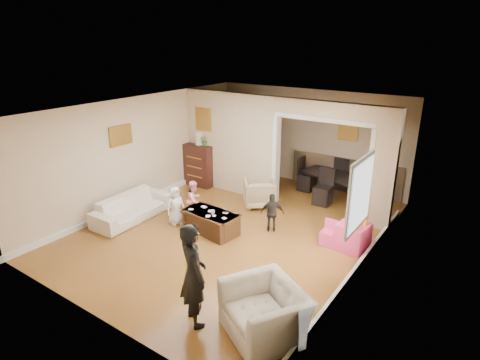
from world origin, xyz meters
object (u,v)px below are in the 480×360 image
Objects in this scene: armchair_back at (259,193)px; coffee_cup at (213,212)px; coffee_table at (211,222)px; dining_table at (333,185)px; play_table at (353,237)px; adult_person at (193,275)px; child_kneel_b at (194,200)px; sofa at (132,207)px; armchair_front at (265,312)px; child_toddler at (272,213)px; dresser at (200,165)px; cyan_cup at (348,222)px; table_lamp at (199,138)px; child_kneel_a at (175,206)px.

armchair_back is 8.00× the size of coffee_cup.
coffee_table is 0.71× the size of dining_table.
play_table is at bearing 124.60° from armchair_back.
adult_person is at bearing -108.85° from play_table.
child_kneel_b is (-0.80, 0.35, -0.04)m from coffee_cup.
sofa is 4.80m from play_table.
armchair_front is 1.31× the size of child_toddler.
dining_table is (3.36, 1.28, -0.28)m from dresser.
sofa is 1.59× the size of coffee_table.
adult_person reaches higher than sofa.
cyan_cup reaches higher than coffee_cup.
table_lamp is 3.09m from coffee_table.
armchair_front is (2.42, -3.74, 0.02)m from armchair_back.
table_lamp is 2.37m from child_kneel_b.
armchair_back is 1.34× the size of play_table.
table_lamp is at bearing 134.85° from coffee_cup.
armchair_front is 1.22× the size of child_kneel_b.
child_kneel_a is at bearing -62.46° from dresser.
cyan_cup is at bearing -78.94° from adult_person.
table_lamp is at bearing 0.00° from dresser.
armchair_back is at bearing 161.95° from cyan_cup.
table_lamp is at bearing -144.37° from dining_table.
dining_table is (1.24, 1.60, -0.04)m from armchair_back.
coffee_table is at bearing -160.10° from play_table.
dresser reaches higher than dining_table.
sofa is 1.64× the size of dresser.
armchair_back is 4.45m from armchair_front.
child_kneel_b is at bearing -16.73° from child_toddler.
play_table is 0.33× the size of dining_table.
play_table is at bearing -45.38° from dining_table.
sofa is 2.09× the size of child_kneel_b.
table_lamp is (0.00, 0.00, 0.75)m from dresser.
cyan_cup is at bearing -13.81° from table_lamp.
dresser is 0.75m from table_lamp.
table_lamp is at bearing 1.55° from sofa.
coffee_cup is (1.95, 0.45, 0.21)m from sofa.
table_lamp is at bearing -22.34° from adult_person.
coffee_table is 2.79m from cyan_cup.
child_kneel_b is at bearing -109.21° from dining_table.
coffee_cup is 2.75m from adult_person.
play_table is (0.18, 2.97, -0.09)m from armchair_front.
cyan_cup is 3.37m from child_kneel_b.
armchair_front is 1.27× the size of child_kneel_a.
dresser is 14.36× the size of cyan_cup.
sofa is at bearing 9.82° from armchair_back.
adult_person reaches higher than dresser.
cyan_cup is 1.58m from child_toddler.
coffee_table is 1.37× the size of child_kneel_a.
child_kneel_a is (1.16, -2.22, -0.90)m from table_lamp.
cyan_cup reaches higher than coffee_table.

